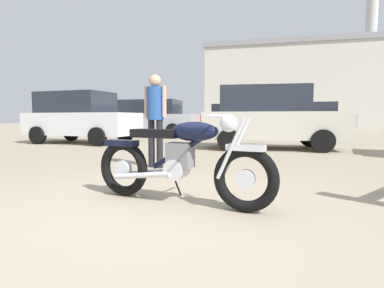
{
  "coord_description": "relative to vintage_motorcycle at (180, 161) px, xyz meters",
  "views": [
    {
      "loc": [
        1.17,
        -2.73,
        0.9
      ],
      "look_at": [
        0.06,
        1.2,
        0.55
      ],
      "focal_mm": 28.78,
      "sensor_mm": 36.0,
      "label": 1
    }
  ],
  "objects": [
    {
      "name": "white_estate_far",
      "position": [
        -1.64,
        14.77,
        0.38
      ],
      "size": [
        4.4,
        2.36,
        1.67
      ],
      "rotation": [
        0.0,
        0.0,
        3.0
      ],
      "color": "black",
      "rests_on": "ground_plane"
    },
    {
      "name": "blue_hatchback_right",
      "position": [
        -5.74,
        6.32,
        0.47
      ],
      "size": [
        3.98,
        1.99,
        1.78
      ],
      "rotation": [
        0.0,
        0.0,
        -0.05
      ],
      "color": "black",
      "rests_on": "ground_plane"
    },
    {
      "name": "pale_sedan_back",
      "position": [
        0.71,
        6.12,
        0.47
      ],
      "size": [
        4.05,
        2.12,
        1.78
      ],
      "rotation": [
        0.0,
        0.0,
        0.1
      ],
      "color": "black",
      "rests_on": "ground_plane"
    },
    {
      "name": "bystander",
      "position": [
        -1.15,
        2.1,
        0.57
      ],
      "size": [
        0.45,
        0.3,
        1.66
      ],
      "rotation": [
        0.0,
        0.0,
        4.5
      ],
      "color": "black",
      "rests_on": "ground_plane"
    },
    {
      "name": "vintage_motorcycle",
      "position": [
        0.0,
        0.0,
        0.0
      ],
      "size": [
        2.07,
        0.7,
        0.94
      ],
      "rotation": [
        0.0,
        0.0,
        -0.17
      ],
      "color": "black",
      "rests_on": "ground_plane"
    },
    {
      "name": "industrial_building",
      "position": [
        4.44,
        33.07,
        3.78
      ],
      "size": [
        22.5,
        11.76,
        17.1
      ],
      "rotation": [
        0.0,
        0.0,
        0.03
      ],
      "color": "beige",
      "rests_on": "ground_plane"
    },
    {
      "name": "red_hatchback_near",
      "position": [
        3.05,
        16.17,
        0.47
      ],
      "size": [
        3.95,
        1.93,
        1.78
      ],
      "rotation": [
        0.0,
        0.0,
        -0.03
      ],
      "color": "black",
      "rests_on": "ground_plane"
    },
    {
      "name": "ground_plane",
      "position": [
        -0.18,
        -0.3,
        -0.45
      ],
      "size": [
        80.0,
        80.0,
        0.0
      ],
      "primitive_type": "plane",
      "color": "gray"
    },
    {
      "name": "silver_sedan_mid",
      "position": [
        -5.22,
        10.85,
        0.49
      ],
      "size": [
        4.73,
        2.03,
        1.74
      ],
      "rotation": [
        0.0,
        0.0,
        0.02
      ],
      "color": "black",
      "rests_on": "ground_plane"
    }
  ]
}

